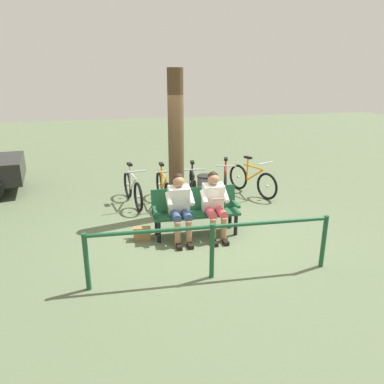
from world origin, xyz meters
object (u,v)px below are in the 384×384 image
(litter_bin, at_px, (205,193))
(handbag, at_px, (142,234))
(bicycle_black, at_px, (133,189))
(bicycle_orange, at_px, (193,187))
(person_companion, at_px, (180,204))
(bench, at_px, (195,208))
(person_reading, at_px, (214,202))
(bicycle_green, at_px, (225,183))
(bicycle_purple, at_px, (163,189))
(bicycle_red, at_px, (252,180))
(tree_trunk, at_px, (176,146))

(litter_bin, bearing_deg, handbag, 37.80)
(bicycle_black, bearing_deg, bicycle_orange, 75.44)
(handbag, bearing_deg, person_companion, 170.89)
(handbag, bearing_deg, bench, -177.59)
(person_reading, height_order, bicycle_green, person_reading)
(bicycle_green, bearing_deg, bicycle_purple, -64.79)
(handbag, bearing_deg, bicycle_purple, -111.99)
(handbag, relative_size, bicycle_red, 0.19)
(bench, height_order, person_companion, person_companion)
(person_reading, bearing_deg, litter_bin, -97.69)
(bicycle_red, bearing_deg, litter_bin, -82.50)
(tree_trunk, bearing_deg, bench, 97.73)
(tree_trunk, xyz_separation_m, bicycle_orange, (-0.56, -0.79, -1.14))
(person_reading, distance_m, bicycle_purple, 2.05)
(tree_trunk, distance_m, bicycle_red, 2.60)
(person_reading, distance_m, bicycle_orange, 1.98)
(handbag, xyz_separation_m, tree_trunk, (-0.87, -1.03, 1.38))
(handbag, relative_size, bicycle_orange, 0.18)
(tree_trunk, xyz_separation_m, bicycle_black, (0.83, -0.95, -1.14))
(handbag, xyz_separation_m, litter_bin, (-1.55, -1.21, 0.28))
(person_companion, height_order, handbag, person_companion)
(litter_bin, relative_size, bicycle_purple, 0.47)
(person_reading, distance_m, tree_trunk, 1.50)
(bicycle_green, bearing_deg, handbag, -29.81)
(bench, distance_m, person_companion, 0.39)
(person_reading, bearing_deg, bicycle_orange, -91.08)
(handbag, height_order, bicycle_orange, bicycle_orange)
(litter_bin, bearing_deg, bicycle_red, -152.20)
(person_companion, height_order, tree_trunk, tree_trunk)
(handbag, relative_size, bicycle_green, 0.19)
(person_companion, xyz_separation_m, bicycle_red, (-2.33, -2.08, -0.30))
(handbag, bearing_deg, bicycle_green, -139.58)
(bicycle_red, bearing_deg, bicycle_black, -110.45)
(person_reading, bearing_deg, bicycle_green, -112.76)
(handbag, distance_m, tree_trunk, 1.93)
(person_reading, relative_size, tree_trunk, 0.40)
(litter_bin, height_order, bicycle_green, bicycle_green)
(tree_trunk, bearing_deg, person_companion, 80.47)
(bicycle_purple, bearing_deg, bench, 8.26)
(litter_bin, bearing_deg, bicycle_purple, -35.82)
(litter_bin, distance_m, bicycle_black, 1.70)
(person_reading, bearing_deg, bicycle_black, -56.60)
(person_companion, distance_m, bicycle_purple, 1.94)
(tree_trunk, xyz_separation_m, bicycle_green, (-1.42, -0.92, -1.14))
(litter_bin, bearing_deg, tree_trunk, 14.45)
(person_reading, xyz_separation_m, bicycle_green, (-0.97, -2.09, -0.31))
(bench, relative_size, handbag, 5.39)
(person_companion, distance_m, bicycle_green, 2.63)
(bicycle_red, bearing_deg, bicycle_orange, -104.63)
(litter_bin, distance_m, bicycle_green, 1.05)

